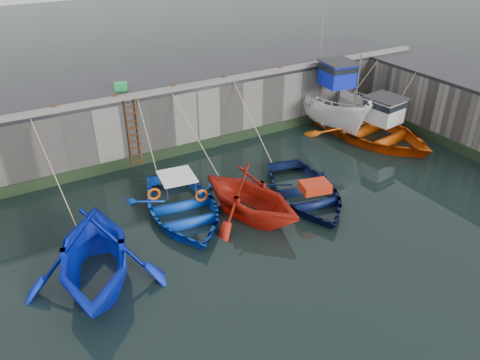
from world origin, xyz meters
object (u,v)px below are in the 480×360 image
fish_crate (121,86)px  bollard_c (174,87)px  bollard_b (115,97)px  bollard_a (54,108)px  boat_near_blue (183,214)px  boat_far_orange (371,130)px  boat_near_white (98,280)px  boat_near_navy (305,198)px  ladder (133,134)px  boat_near_blacktrim (249,215)px  boat_far_white (328,104)px  bollard_d (224,78)px  bollard_e (280,69)px

fish_crate → bollard_c: fish_crate is taller
bollard_b → bollard_a: bearing=180.0°
boat_near_blue → boat_far_orange: (11.32, 1.63, 0.47)m
boat_near_white → bollard_c: 9.83m
boat_near_navy → boat_far_orange: 7.16m
ladder → boat_near_navy: size_ratio=0.61×
boat_near_blacktrim → boat_far_white: (8.39, 5.64, 1.13)m
boat_near_blue → bollard_c: 6.37m
boat_near_white → bollard_a: size_ratio=18.83×
boat_near_blacktrim → fish_crate: fish_crate is taller
bollard_c → boat_far_orange: bearing=-20.3°
bollard_a → bollard_b: (2.50, 0.00, 0.00)m
boat_near_navy → fish_crate: 9.70m
boat_near_white → boat_far_white: 15.83m
ladder → bollard_d: (4.80, 0.34, 1.71)m
ladder → boat_far_orange: 11.97m
bollard_a → ladder: bearing=-6.4°
ladder → bollard_b: bollard_b is taller
bollard_d → bollard_a: bearing=180.0°
ladder → fish_crate: fish_crate is taller
boat_near_white → boat_far_white: bearing=39.7°
ladder → boat_near_navy: (5.02, -6.12, -1.59)m
boat_near_navy → bollard_e: 7.83m
bollard_a → bollard_c: same height
ladder → boat_near_white: (-3.67, -6.82, -1.59)m
fish_crate → bollard_d: bearing=6.3°
fish_crate → bollard_b: (-0.66, -1.26, -0.02)m
bollard_a → bollard_d: same height
bollard_b → boat_near_white: bearing=-113.9°
boat_far_orange → bollard_b: 12.81m
ladder → bollard_a: 3.47m
boat_near_navy → bollard_c: size_ratio=18.89×
boat_near_blue → boat_near_blacktrim: size_ratio=1.21×
ladder → boat_far_orange: boat_far_orange is taller
bollard_e → boat_near_blacktrim: bearing=-131.2°
boat_far_white → bollard_a: 13.96m
boat_near_navy → fish_crate: size_ratio=9.59×
bollard_c → bollard_e: 5.80m
boat_far_white → bollard_d: boat_far_white is taller
boat_near_blacktrim → boat_near_navy: size_ratio=0.86×
boat_near_blue → boat_far_white: bearing=29.9°
bollard_a → bollard_d: 7.80m
boat_far_white → bollard_a: bearing=-176.0°
bollard_a → bollard_b: 2.50m
ladder → boat_near_white: 7.91m
boat_far_orange → boat_near_navy: bearing=-163.4°
boat_near_blacktrim → boat_near_navy: 2.64m
boat_far_orange → fish_crate: (-11.34, 4.70, 2.86)m
boat_near_blacktrim → bollard_d: (2.42, 6.42, 3.30)m
boat_near_blacktrim → bollard_b: 7.77m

